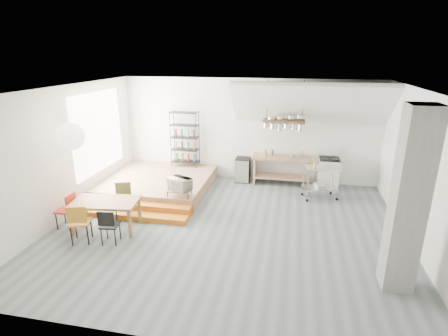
% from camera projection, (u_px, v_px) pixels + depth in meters
% --- Properties ---
extents(floor, '(8.00, 8.00, 0.00)m').
position_uv_depth(floor, '(227.00, 228.00, 8.22)').
color(floor, '#566163').
rests_on(floor, ground).
extents(wall_back, '(8.00, 0.04, 3.20)m').
position_uv_depth(wall_back, '(248.00, 130.00, 10.98)').
color(wall_back, silver).
rests_on(wall_back, ground).
extents(wall_left, '(0.04, 7.00, 3.20)m').
position_uv_depth(wall_left, '(66.00, 153.00, 8.47)').
color(wall_left, silver).
rests_on(wall_left, ground).
extents(wall_right, '(0.04, 7.00, 3.20)m').
position_uv_depth(wall_right, '(424.00, 175.00, 6.97)').
color(wall_right, silver).
rests_on(wall_right, ground).
extents(ceiling, '(8.00, 7.00, 0.02)m').
position_uv_depth(ceiling, '(228.00, 89.00, 7.22)').
color(ceiling, white).
rests_on(ceiling, wall_back).
extents(slope_ceiling, '(4.40, 1.44, 1.32)m').
position_uv_depth(slope_ceiling, '(310.00, 104.00, 9.78)').
color(slope_ceiling, white).
rests_on(slope_ceiling, wall_back).
extents(window_pane, '(0.02, 2.50, 2.20)m').
position_uv_depth(window_pane, '(99.00, 132.00, 9.80)').
color(window_pane, white).
rests_on(window_pane, wall_left).
extents(platform, '(3.00, 3.00, 0.40)m').
position_uv_depth(platform, '(158.00, 183.00, 10.49)').
color(platform, '#916A48').
rests_on(platform, ground).
extents(step_lower, '(3.00, 0.35, 0.13)m').
position_uv_depth(step_lower, '(130.00, 215.00, 8.71)').
color(step_lower, '#C36616').
rests_on(step_lower, ground).
extents(step_upper, '(3.00, 0.35, 0.27)m').
position_uv_depth(step_upper, '(135.00, 207.00, 9.02)').
color(step_upper, '#C36616').
rests_on(step_upper, ground).
extents(concrete_column, '(0.50, 0.50, 3.20)m').
position_uv_depth(concrete_column, '(408.00, 202.00, 5.70)').
color(concrete_column, slate).
rests_on(concrete_column, ground).
extents(kitchen_counter, '(1.80, 0.60, 0.91)m').
position_uv_depth(kitchen_counter, '(282.00, 165.00, 10.75)').
color(kitchen_counter, '#916A48').
rests_on(kitchen_counter, ground).
extents(stove, '(0.60, 0.60, 1.18)m').
position_uv_depth(stove, '(328.00, 173.00, 10.54)').
color(stove, white).
rests_on(stove, ground).
extents(pot_rack, '(1.20, 0.50, 1.43)m').
position_uv_depth(pot_rack, '(285.00, 123.00, 10.11)').
color(pot_rack, '#3C2618').
rests_on(pot_rack, ceiling).
extents(wire_shelving, '(0.88, 0.38, 1.80)m').
position_uv_depth(wire_shelving, '(185.00, 138.00, 11.16)').
color(wire_shelving, black).
rests_on(wire_shelving, platform).
extents(microwave_shelf, '(0.60, 0.40, 0.16)m').
position_uv_depth(microwave_shelf, '(180.00, 190.00, 9.01)').
color(microwave_shelf, '#916A48').
rests_on(microwave_shelf, platform).
extents(paper_lantern, '(0.60, 0.60, 0.60)m').
position_uv_depth(paper_lantern, '(70.00, 137.00, 7.54)').
color(paper_lantern, white).
rests_on(paper_lantern, ceiling).
extents(dining_table, '(1.58, 1.02, 0.71)m').
position_uv_depth(dining_table, '(105.00, 204.00, 7.99)').
color(dining_table, olive).
rests_on(dining_table, ground).
extents(chair_mustard, '(0.52, 0.52, 0.90)m').
position_uv_depth(chair_mustard, '(79.00, 220.00, 7.40)').
color(chair_mustard, '#BB8020').
rests_on(chair_mustard, ground).
extents(chair_black, '(0.42, 0.42, 0.81)m').
position_uv_depth(chair_black, '(108.00, 224.00, 7.38)').
color(chair_black, black).
rests_on(chair_black, ground).
extents(chair_olive, '(0.50, 0.50, 0.87)m').
position_uv_depth(chair_olive, '(123.00, 197.00, 8.65)').
color(chair_olive, olive).
rests_on(chair_olive, ground).
extents(chair_red, '(0.40, 0.40, 0.85)m').
position_uv_depth(chair_red, '(68.00, 208.00, 8.09)').
color(chair_red, '#B42919').
rests_on(chair_red, ground).
extents(rolling_cart, '(1.03, 0.76, 0.92)m').
position_uv_depth(rolling_cart, '(321.00, 178.00, 9.74)').
color(rolling_cart, silver).
rests_on(rolling_cart, ground).
extents(mini_fridge, '(0.45, 0.45, 0.77)m').
position_uv_depth(mini_fridge, '(243.00, 170.00, 11.10)').
color(mini_fridge, black).
rests_on(mini_fridge, ground).
extents(microwave, '(0.68, 0.59, 0.32)m').
position_uv_depth(microwave, '(179.00, 184.00, 8.95)').
color(microwave, beige).
rests_on(microwave, microwave_shelf).
extents(bowl, '(0.24, 0.24, 0.05)m').
position_uv_depth(bowl, '(293.00, 157.00, 10.54)').
color(bowl, silver).
rests_on(bowl, kitchen_counter).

